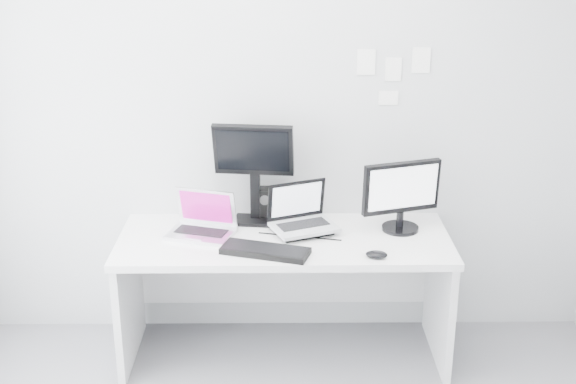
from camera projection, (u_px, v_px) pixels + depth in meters
name	position (u px, v px, depth m)	size (l,w,h in m)	color
back_wall	(284.00, 110.00, 4.20)	(3.60, 3.60, 0.00)	#BBBDC0
desk	(284.00, 297.00, 4.21)	(1.80, 0.70, 0.73)	white
macbook	(199.00, 214.00, 4.06)	(0.34, 0.26, 0.26)	silver
speaker	(265.00, 203.00, 4.32)	(0.09, 0.09, 0.18)	black
dell_laptop	(304.00, 210.00, 4.09)	(0.34, 0.26, 0.28)	#B2B5B9
rear_monitor	(254.00, 172.00, 4.19)	(0.44, 0.16, 0.60)	black
samsung_monitor	(402.00, 195.00, 4.11)	(0.44, 0.20, 0.41)	black
keyboard	(265.00, 251.00, 3.88)	(0.45, 0.16, 0.03)	black
mouse	(377.00, 255.00, 3.84)	(0.11, 0.07, 0.04)	black
wall_note_0	(366.00, 62.00, 4.11)	(0.10, 0.00, 0.14)	white
wall_note_1	(393.00, 69.00, 4.12)	(0.09, 0.00, 0.13)	white
wall_note_2	(421.00, 60.00, 4.11)	(0.10, 0.00, 0.14)	white
wall_note_3	(388.00, 98.00, 4.18)	(0.11, 0.00, 0.08)	white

